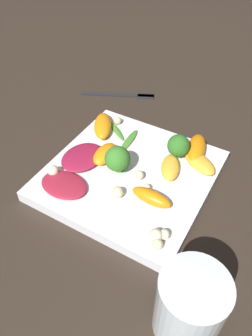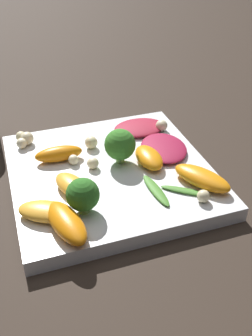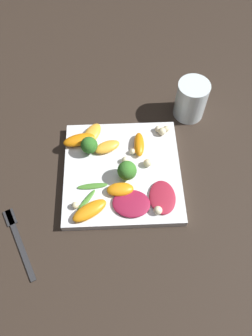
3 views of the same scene
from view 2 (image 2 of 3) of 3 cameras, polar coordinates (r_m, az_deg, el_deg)
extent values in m
plane|color=#2D231C|center=(0.53, -2.28, -1.78)|extent=(2.40, 2.40, 0.00)
cube|color=white|center=(0.53, -2.31, -0.91)|extent=(0.26, 0.26, 0.02)
ellipsoid|color=maroon|center=(0.55, 5.49, 2.94)|extent=(0.07, 0.09, 0.01)
ellipsoid|color=maroon|center=(0.60, 1.97, 5.90)|extent=(0.08, 0.06, 0.01)
ellipsoid|color=orange|center=(0.52, 3.34, 1.52)|extent=(0.03, 0.06, 0.02)
ellipsoid|color=#FCAD33|center=(0.48, -7.77, -2.58)|extent=(0.05, 0.07, 0.02)
ellipsoid|color=orange|center=(0.54, -9.74, 2.05)|extent=(0.06, 0.03, 0.02)
ellipsoid|color=#FCAD33|center=(0.45, -11.51, -6.19)|extent=(0.07, 0.06, 0.02)
ellipsoid|color=orange|center=(0.50, 10.97, -1.44)|extent=(0.07, 0.08, 0.02)
ellipsoid|color=orange|center=(0.43, -8.64, -7.83)|extent=(0.05, 0.08, 0.02)
cylinder|color=#84AD5B|center=(0.53, -0.86, 1.63)|extent=(0.01, 0.01, 0.02)
sphere|color=#387A28|center=(0.52, -0.88, 3.43)|extent=(0.04, 0.04, 0.04)
cylinder|color=#84AD5B|center=(0.45, -6.15, -5.57)|extent=(0.01, 0.01, 0.01)
sphere|color=#2D6B23|center=(0.44, -6.30, -3.85)|extent=(0.04, 0.04, 0.04)
ellipsoid|color=#47842D|center=(0.48, 4.36, -3.23)|extent=(0.02, 0.07, 0.00)
ellipsoid|color=#47842D|center=(0.48, 8.62, -3.31)|extent=(0.06, 0.05, 0.00)
sphere|color=beige|center=(0.52, -4.83, 0.70)|extent=(0.02, 0.02, 0.02)
sphere|color=beige|center=(0.60, 5.19, 6.14)|extent=(0.02, 0.02, 0.02)
sphere|color=beige|center=(0.47, 11.16, -4.03)|extent=(0.02, 0.02, 0.02)
sphere|color=beige|center=(0.56, -5.08, 3.72)|extent=(0.02, 0.02, 0.02)
sphere|color=beige|center=(0.58, -14.16, 4.21)|extent=(0.02, 0.02, 0.02)
sphere|color=beige|center=(0.53, -7.64, 1.21)|extent=(0.01, 0.01, 0.01)
sphere|color=beige|center=(0.58, -14.90, 3.49)|extent=(0.01, 0.01, 0.01)
sphere|color=beige|center=(0.59, -14.98, 4.43)|extent=(0.02, 0.02, 0.02)
camera|label=1|loc=(0.75, -30.88, 37.91)|focal=35.00mm
camera|label=3|loc=(0.70, 52.66, 55.12)|focal=35.00mm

